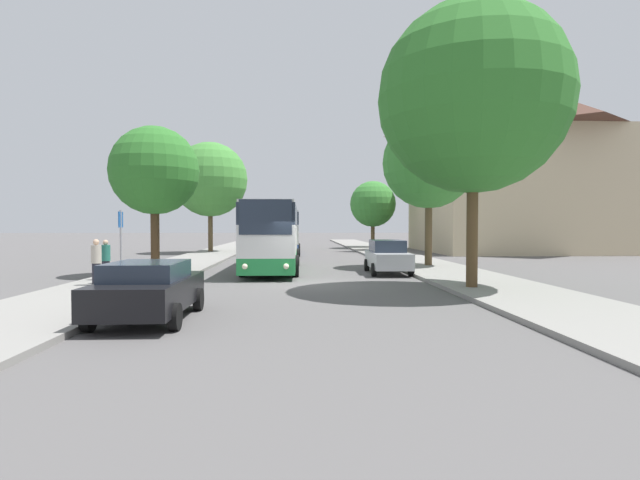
{
  "coord_description": "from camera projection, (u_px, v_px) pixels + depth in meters",
  "views": [
    {
      "loc": [
        -0.29,
        -19.8,
        2.32
      ],
      "look_at": [
        1.23,
        13.07,
        1.39
      ],
      "focal_mm": 28.0,
      "sensor_mm": 36.0,
      "label": 1
    }
  ],
  "objects": [
    {
      "name": "bus_front",
      "position": [
        273.0,
        235.0,
        25.84
      ],
      "size": [
        2.77,
        11.1,
        3.43
      ],
      "rotation": [
        0.0,
        0.0,
        -0.01
      ],
      "color": "#238942",
      "rests_on": "ground_plane"
    },
    {
      "name": "tree_right_mid",
      "position": [
        373.0,
        204.0,
        51.74
      ],
      "size": [
        4.75,
        4.75,
        6.83
      ],
      "color": "brown",
      "rests_on": "sidewalk_right"
    },
    {
      "name": "tree_left_near",
      "position": [
        154.0,
        171.0,
        23.13
      ],
      "size": [
        4.09,
        4.09,
        6.79
      ],
      "color": "#47331E",
      "rests_on": "sidewalk_left"
    },
    {
      "name": "bus_stop_sign",
      "position": [
        121.0,
        238.0,
        18.83
      ],
      "size": [
        0.08,
        0.45,
        2.76
      ],
      "color": "gray",
      "rests_on": "sidewalk_left"
    },
    {
      "name": "tree_right_far",
      "position": [
        473.0,
        98.0,
        17.56
      ],
      "size": [
        6.72,
        6.72,
        10.05
      ],
      "color": "#513D23",
      "rests_on": "sidewalk_right"
    },
    {
      "name": "sidewalk_left",
      "position": [
        126.0,
        283.0,
        19.52
      ],
      "size": [
        4.0,
        120.0,
        0.15
      ],
      "primitive_type": "cube",
      "color": "gray",
      "rests_on": "ground_plane"
    },
    {
      "name": "ground_plane",
      "position": [
        304.0,
        284.0,
        19.85
      ],
      "size": [
        300.0,
        300.0,
        0.0
      ],
      "primitive_type": "plane",
      "color": "#565454",
      "rests_on": "ground"
    },
    {
      "name": "tree_left_far",
      "position": [
        210.0,
        180.0,
        42.42
      ],
      "size": [
        6.32,
        6.32,
        9.29
      ],
      "color": "brown",
      "rests_on": "sidewalk_left"
    },
    {
      "name": "bus_middle",
      "position": [
        282.0,
        232.0,
        40.73
      ],
      "size": [
        2.96,
        10.57,
        3.46
      ],
      "rotation": [
        0.0,
        0.0,
        0.01
      ],
      "color": "#2D519E",
      "rests_on": "ground_plane"
    },
    {
      "name": "parked_car_left_curb",
      "position": [
        149.0,
        289.0,
        12.22
      ],
      "size": [
        2.08,
        4.27,
        1.45
      ],
      "rotation": [
        0.0,
        0.0,
        0.0
      ],
      "color": "black",
      "rests_on": "ground_plane"
    },
    {
      "name": "pedestrian_waiting_near",
      "position": [
        96.0,
        262.0,
        18.26
      ],
      "size": [
        0.36,
        0.36,
        1.68
      ],
      "rotation": [
        0.0,
        0.0,
        5.96
      ],
      "color": "#23232D",
      "rests_on": "sidewalk_left"
    },
    {
      "name": "parked_car_right_near",
      "position": [
        387.0,
        256.0,
        24.27
      ],
      "size": [
        1.99,
        4.52,
        1.63
      ],
      "rotation": [
        0.0,
        0.0,
        3.12
      ],
      "color": "#B7B7BC",
      "rests_on": "ground_plane"
    },
    {
      "name": "tree_right_near",
      "position": [
        429.0,
        162.0,
        27.4
      ],
      "size": [
        5.1,
        5.1,
        8.23
      ],
      "color": "brown",
      "rests_on": "sidewalk_right"
    },
    {
      "name": "building_right_background",
      "position": [
        532.0,
        170.0,
        45.43
      ],
      "size": [
        19.37,
        15.03,
        14.82
      ],
      "color": "#C6B28E",
      "rests_on": "ground_plane"
    },
    {
      "name": "pedestrian_waiting_far",
      "position": [
        106.0,
        260.0,
        20.04
      ],
      "size": [
        0.36,
        0.36,
        1.61
      ],
      "rotation": [
        0.0,
        0.0,
        0.48
      ],
      "color": "#23232D",
      "rests_on": "sidewalk_left"
    },
    {
      "name": "sidewalk_right",
      "position": [
        477.0,
        281.0,
        20.17
      ],
      "size": [
        4.0,
        120.0,
        0.15
      ],
      "primitive_type": "cube",
      "color": "gray",
      "rests_on": "ground_plane"
    }
  ]
}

